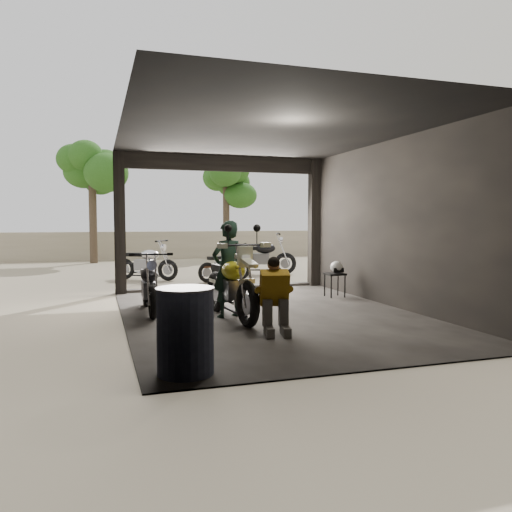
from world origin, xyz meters
TOP-DOWN VIEW (x-y plane):
  - ground at (0.00, 0.00)m, footprint 80.00×80.00m
  - garage at (0.00, 0.55)m, footprint 7.00×7.13m
  - boundary_wall at (0.00, 14.00)m, footprint 18.00×0.30m
  - tree_left at (-3.00, 12.50)m, footprint 2.20×2.20m
  - tree_right at (2.80, 14.00)m, footprint 2.20×2.20m
  - main_bike at (-0.75, -0.17)m, footprint 1.02×2.06m
  - left_bike at (-2.00, 0.83)m, footprint 0.69×1.65m
  - outside_bike_a at (-1.58, 5.98)m, footprint 1.78×1.48m
  - outside_bike_b at (0.49, 5.13)m, footprint 1.65×1.15m
  - outside_bike_c at (1.96, 6.40)m, footprint 2.05×1.31m
  - rider at (-0.77, -0.04)m, footprint 0.71×0.58m
  - mechanic at (-0.42, -1.46)m, footprint 0.69×0.85m
  - stool at (2.00, 1.44)m, footprint 0.39×0.39m
  - helmet at (2.06, 1.49)m, footprint 0.33×0.34m
  - oil_drum at (-2.00, -3.00)m, footprint 0.80×0.80m
  - sign_post at (3.74, 4.90)m, footprint 0.78×0.08m

SIDE VIEW (x-z plane):
  - ground at x=0.00m, z-range 0.00..0.00m
  - stool at x=2.00m, z-range 0.19..0.73m
  - oil_drum at x=-2.00m, z-range 0.00..0.94m
  - outside_bike_b at x=0.49m, z-range 0.00..1.03m
  - mechanic at x=-0.42m, z-range 0.00..1.09m
  - left_bike at x=-2.00m, z-range 0.00..1.11m
  - outside_bike_a at x=-1.58m, z-range 0.00..1.13m
  - boundary_wall at x=0.00m, z-range 0.00..1.20m
  - outside_bike_c at x=1.96m, z-range 0.00..1.29m
  - helmet at x=2.06m, z-range 0.54..0.79m
  - main_bike at x=-0.75m, z-range 0.00..1.33m
  - rider at x=-0.77m, z-range 0.00..1.66m
  - garage at x=0.00m, z-range -0.32..2.88m
  - sign_post at x=3.74m, z-range 0.40..2.75m
  - tree_right at x=2.80m, z-range 1.06..6.06m
  - tree_left at x=-3.00m, z-range 1.19..6.79m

